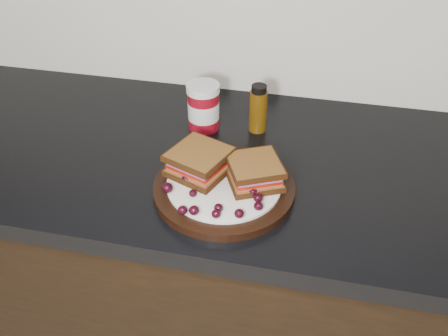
% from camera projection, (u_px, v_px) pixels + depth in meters
% --- Properties ---
extents(base_cabinets, '(3.96, 0.58, 0.86)m').
position_uv_depth(base_cabinets, '(179.00, 286.00, 1.40)').
color(base_cabinets, black).
rests_on(base_cabinets, ground_plane).
extents(countertop, '(3.98, 0.60, 0.04)m').
position_uv_depth(countertop, '(168.00, 156.00, 1.12)').
color(countertop, black).
rests_on(countertop, base_cabinets).
extents(plate, '(0.28, 0.28, 0.02)m').
position_uv_depth(plate, '(224.00, 188.00, 0.99)').
color(plate, black).
rests_on(plate, countertop).
extents(sandwich_left, '(0.14, 0.14, 0.05)m').
position_uv_depth(sandwich_left, '(199.00, 162.00, 0.99)').
color(sandwich_left, brown).
rests_on(sandwich_left, plate).
extents(sandwich_right, '(0.13, 0.13, 0.05)m').
position_uv_depth(sandwich_right, '(254.00, 172.00, 0.97)').
color(sandwich_right, brown).
rests_on(sandwich_right, plate).
extents(grape_0, '(0.02, 0.02, 0.02)m').
position_uv_depth(grape_0, '(167.00, 188.00, 0.95)').
color(grape_0, black).
rests_on(grape_0, plate).
extents(grape_1, '(0.02, 0.02, 0.01)m').
position_uv_depth(grape_1, '(193.00, 193.00, 0.94)').
color(grape_1, black).
rests_on(grape_1, plate).
extents(grape_2, '(0.02, 0.02, 0.02)m').
position_uv_depth(grape_2, '(183.00, 210.00, 0.90)').
color(grape_2, black).
rests_on(grape_2, plate).
extents(grape_3, '(0.02, 0.02, 0.02)m').
position_uv_depth(grape_3, '(194.00, 210.00, 0.90)').
color(grape_3, black).
rests_on(grape_3, plate).
extents(grape_4, '(0.02, 0.02, 0.02)m').
position_uv_depth(grape_4, '(216.00, 214.00, 0.89)').
color(grape_4, black).
rests_on(grape_4, plate).
extents(grape_5, '(0.02, 0.02, 0.02)m').
position_uv_depth(grape_5, '(218.00, 208.00, 0.91)').
color(grape_5, black).
rests_on(grape_5, plate).
extents(grape_6, '(0.02, 0.02, 0.02)m').
position_uv_depth(grape_6, '(239.00, 213.00, 0.89)').
color(grape_6, black).
rests_on(grape_6, plate).
extents(grape_7, '(0.02, 0.02, 0.02)m').
position_uv_depth(grape_7, '(258.00, 206.00, 0.91)').
color(grape_7, black).
rests_on(grape_7, plate).
extents(grape_8, '(0.02, 0.02, 0.02)m').
position_uv_depth(grape_8, '(258.00, 198.00, 0.93)').
color(grape_8, black).
rests_on(grape_8, plate).
extents(grape_9, '(0.02, 0.02, 0.02)m').
position_uv_depth(grape_9, '(253.00, 192.00, 0.94)').
color(grape_9, black).
rests_on(grape_9, plate).
extents(grape_10, '(0.02, 0.02, 0.02)m').
position_uv_depth(grape_10, '(267.00, 177.00, 0.98)').
color(grape_10, black).
rests_on(grape_10, plate).
extents(grape_11, '(0.02, 0.02, 0.02)m').
position_uv_depth(grape_11, '(258.00, 175.00, 0.98)').
color(grape_11, black).
rests_on(grape_11, plate).
extents(grape_12, '(0.02, 0.02, 0.02)m').
position_uv_depth(grape_12, '(251.00, 166.00, 1.01)').
color(grape_12, black).
rests_on(grape_12, plate).
extents(grape_13, '(0.02, 0.02, 0.02)m').
position_uv_depth(grape_13, '(196.00, 161.00, 1.02)').
color(grape_13, black).
rests_on(grape_13, plate).
extents(grape_14, '(0.01, 0.01, 0.01)m').
position_uv_depth(grape_14, '(189.00, 167.00, 1.01)').
color(grape_14, black).
rests_on(grape_14, plate).
extents(grape_15, '(0.02, 0.02, 0.02)m').
position_uv_depth(grape_15, '(186.00, 179.00, 0.97)').
color(grape_15, black).
rests_on(grape_15, plate).
extents(grape_16, '(0.02, 0.02, 0.02)m').
position_uv_depth(grape_16, '(198.00, 160.00, 1.02)').
color(grape_16, black).
rests_on(grape_16, plate).
extents(grape_17, '(0.02, 0.02, 0.02)m').
position_uv_depth(grape_17, '(198.00, 165.00, 1.01)').
color(grape_17, black).
rests_on(grape_17, plate).
extents(grape_18, '(0.02, 0.02, 0.02)m').
position_uv_depth(grape_18, '(185.00, 171.00, 0.99)').
color(grape_18, black).
rests_on(grape_18, plate).
extents(condiment_jar, '(0.10, 0.10, 0.11)m').
position_uv_depth(condiment_jar, '(203.00, 107.00, 1.15)').
color(condiment_jar, maroon).
rests_on(condiment_jar, countertop).
extents(oil_bottle, '(0.05, 0.05, 0.12)m').
position_uv_depth(oil_bottle, '(258.00, 108.00, 1.14)').
color(oil_bottle, '#4D2F07').
rests_on(oil_bottle, countertop).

